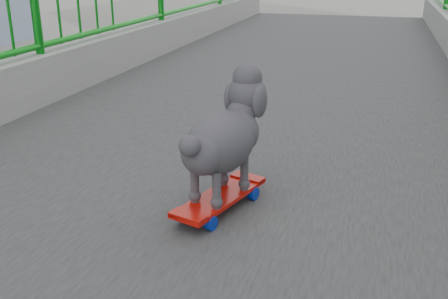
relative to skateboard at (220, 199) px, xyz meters
name	(u,v)px	position (x,y,z in m)	size (l,w,h in m)	color
skateboard	(220,199)	(0.00, 0.00, 0.00)	(0.26, 0.47, 0.06)	red
poodle	(224,135)	(0.01, 0.03, 0.24)	(0.29, 0.48, 0.42)	#2C2A2F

